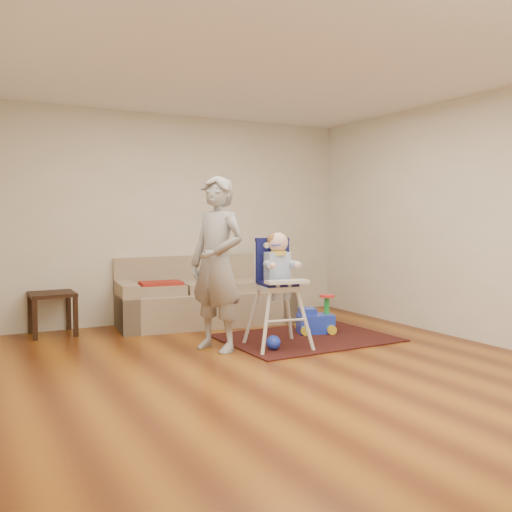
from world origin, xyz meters
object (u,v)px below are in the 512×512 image
sofa (205,291)px  toy_ball (273,343)px  high_chair (278,292)px  ride_on_toy (315,314)px  adult (217,264)px  side_table (52,314)px

sofa → toy_ball: (0.03, -1.71, -0.34)m
high_chair → toy_ball: bearing=-127.5°
ride_on_toy → high_chair: high_chair is taller
sofa → adult: 1.54m
ride_on_toy → adult: adult is taller
side_table → ride_on_toy: size_ratio=1.11×
adult → high_chair: bearing=47.5°
side_table → high_chair: size_ratio=0.41×
side_table → ride_on_toy: bearing=-27.1°
toy_ball → sofa: bearing=91.1°
high_chair → adult: size_ratio=0.68×
sofa → high_chair: high_chair is taller
high_chair → adult: adult is taller
ride_on_toy → toy_ball: 1.01m
sofa → toy_ball: sofa is taller
high_chair → adult: (-0.61, 0.20, 0.31)m
toy_ball → high_chair: size_ratio=0.12×
sofa → adult: (-0.46, -1.40, 0.47)m
ride_on_toy → adult: 1.51m
sofa → adult: adult is taller
sofa → ride_on_toy: sofa is taller
high_chair → side_table: bearing=146.2°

